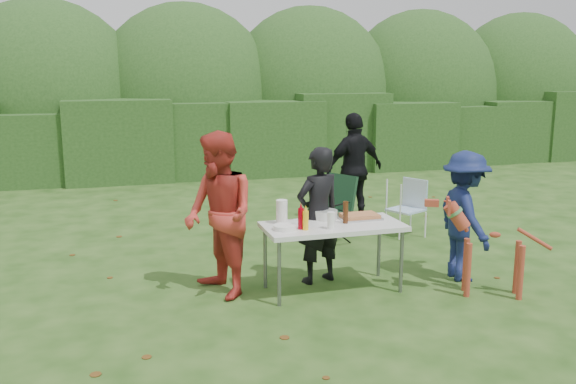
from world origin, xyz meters
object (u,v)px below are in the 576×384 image
object	(u,v)px
lawn_chair	(406,207)
person_black_puffy	(354,169)
beer_bottle	(346,212)
paper_towel_roll	(282,212)
ketchup_bottle	(301,219)
child	(464,216)
mustard_bottle	(306,220)
dog	(494,249)
camping_chair	(331,209)
folding_table	(333,229)
person_cook	(318,215)
person_red_jacket	(219,215)

from	to	relation	value
lawn_chair	person_black_puffy	bearing A→B (deg)	-86.75
person_black_puffy	beer_bottle	bearing A→B (deg)	51.34
paper_towel_roll	ketchup_bottle	bearing A→B (deg)	-65.24
child	mustard_bottle	bearing A→B (deg)	97.18
dog	ketchup_bottle	xyz separation A→B (m)	(-1.97, 0.53, 0.35)
child	camping_chair	xyz separation A→B (m)	(-0.92, 1.84, -0.27)
mustard_bottle	paper_towel_roll	xyz separation A→B (m)	(-0.16, 0.32, 0.03)
folding_table	dog	world-z (taller)	dog
child	dog	xyz separation A→B (m)	(0.02, -0.55, -0.23)
beer_bottle	lawn_chair	bearing A→B (deg)	47.35
person_cook	lawn_chair	xyz separation A→B (m)	(1.89, 1.53, -0.36)
camping_chair	paper_towel_roll	size ratio (longest dim) A/B	3.63
child	person_red_jacket	bearing A→B (deg)	89.39
folding_table	person_red_jacket	xyz separation A→B (m)	(-1.19, 0.20, 0.19)
person_cook	folding_table	bearing A→B (deg)	83.90
folding_table	dog	xyz separation A→B (m)	(1.58, -0.63, -0.18)
dog	beer_bottle	world-z (taller)	dog
lawn_chair	ketchup_bottle	world-z (taller)	ketchup_bottle
person_red_jacket	ketchup_bottle	world-z (taller)	person_red_jacket
person_red_jacket	person_cook	bearing A→B (deg)	78.15
folding_table	lawn_chair	xyz separation A→B (m)	(1.83, 1.84, -0.28)
child	paper_towel_roll	bearing A→B (deg)	88.33
person_red_jacket	camping_chair	distance (m)	2.44
person_black_puffy	paper_towel_roll	xyz separation A→B (m)	(-1.89, -2.50, 0.01)
folding_table	person_cook	xyz separation A→B (m)	(-0.06, 0.31, 0.08)
lawn_chair	ketchup_bottle	bearing A→B (deg)	15.49
dog	person_black_puffy	bearing A→B (deg)	-60.37
person_red_jacket	person_black_puffy	world-z (taller)	person_red_jacket
lawn_chair	mustard_bottle	world-z (taller)	mustard_bottle
ketchup_bottle	mustard_bottle	bearing A→B (deg)	-48.51
ketchup_bottle	person_black_puffy	bearing A→B (deg)	57.56
person_cook	mustard_bottle	size ratio (longest dim) A/B	7.70
person_red_jacket	beer_bottle	xyz separation A→B (m)	(1.33, -0.20, -0.01)
child	beer_bottle	distance (m)	1.42
beer_bottle	mustard_bottle	bearing A→B (deg)	-163.93
dog	mustard_bottle	world-z (taller)	dog
mustard_bottle	paper_towel_roll	size ratio (longest dim) A/B	0.77
person_red_jacket	dog	size ratio (longest dim) A/B	1.65
person_red_jacket	paper_towel_roll	bearing A→B (deg)	70.35
folding_table	person_red_jacket	size ratio (longest dim) A/B	0.86
camping_chair	mustard_bottle	world-z (taller)	camping_chair
beer_bottle	person_black_puffy	bearing A→B (deg)	65.35
lawn_chair	beer_bottle	world-z (taller)	beer_bottle
child	ketchup_bottle	distance (m)	1.95
mustard_bottle	person_cook	bearing A→B (deg)	56.66
folding_table	lawn_chair	size ratio (longest dim) A/B	1.84
folding_table	person_black_puffy	distance (m)	3.01
person_black_puffy	camping_chair	xyz separation A→B (m)	(-0.73, -0.92, -0.39)
child	mustard_bottle	world-z (taller)	child
lawn_chair	ketchup_bottle	xyz separation A→B (m)	(-2.23, -1.93, 0.44)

